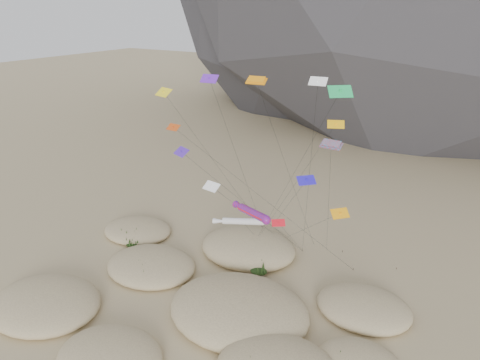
# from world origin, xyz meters

# --- Properties ---
(ground) EXTENTS (500.00, 500.00, 0.00)m
(ground) POSITION_xyz_m (0.00, 0.00, 0.00)
(ground) COLOR #CCB789
(ground) RESTS_ON ground
(dunes) EXTENTS (49.88, 37.95, 3.89)m
(dunes) POSITION_xyz_m (-2.09, 4.50, 0.74)
(dunes) COLOR #CCB789
(dunes) RESTS_ON ground
(dune_grass) EXTENTS (41.32, 27.77, 1.49)m
(dune_grass) POSITION_xyz_m (-0.42, 2.09, 0.85)
(dune_grass) COLOR black
(dune_grass) RESTS_ON ground
(kite_stakes) EXTENTS (22.21, 6.97, 0.30)m
(kite_stakes) POSITION_xyz_m (2.69, 23.09, 0.15)
(kite_stakes) COLOR #3F2D1E
(kite_stakes) RESTS_ON ground
(rainbow_tube_kite) EXTENTS (6.54, 19.29, 13.16)m
(rainbow_tube_kite) POSITION_xyz_m (2.75, 7.00, 12.36)
(rainbow_tube_kite) COLOR red
(rainbow_tube_kite) RESTS_ON ground
(white_tube_kite) EXTENTS (8.06, 14.88, 10.49)m
(white_tube_kite) POSITION_xyz_m (0.09, 8.80, 9.83)
(white_tube_kite) COLOR silver
(white_tube_kite) RESTS_ON ground
(orange_parafoil) EXTENTS (6.78, 9.59, 26.10)m
(orange_parafoil) POSITION_xyz_m (-2.01, 16.29, 25.31)
(orange_parafoil) COLOR orange
(orange_parafoil) RESTS_ON ground
(multi_parafoil) EXTENTS (5.37, 13.30, 20.79)m
(multi_parafoil) POSITION_xyz_m (9.80, 11.80, 20.08)
(multi_parafoil) COLOR red
(multi_parafoil) RESTS_ON ground
(delta_kites) EXTENTS (26.72, 20.46, 26.93)m
(delta_kites) POSITION_xyz_m (1.31, 11.11, 19.71)
(delta_kites) COLOR #2617C9
(delta_kites) RESTS_ON ground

